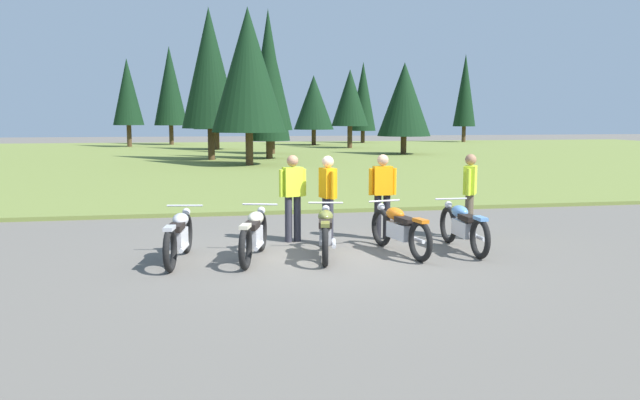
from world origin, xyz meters
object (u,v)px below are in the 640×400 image
(rider_checking_bike, at_px, (328,194))
(rider_with_back_turned, at_px, (470,191))
(motorcycle_silver, at_px, (179,236))
(rider_near_row_end, at_px, (382,191))
(motorcycle_olive, at_px, (326,232))
(rider_in_hivis_vest, at_px, (293,193))
(motorcycle_orange, at_px, (400,229))
(motorcycle_cream, at_px, (254,234))
(motorcycle_sky_blue, at_px, (463,226))

(rider_checking_bike, xyz_separation_m, rider_with_back_turned, (2.85, 0.04, 0.00))
(motorcycle_silver, xyz_separation_m, rider_near_row_end, (3.85, 1.27, 0.51))
(motorcycle_silver, distance_m, rider_checking_bike, 2.94)
(motorcycle_olive, distance_m, rider_in_hivis_vest, 1.57)
(motorcycle_orange, distance_m, rider_near_row_end, 1.40)
(motorcycle_olive, relative_size, rider_with_back_turned, 1.24)
(motorcycle_cream, distance_m, rider_near_row_end, 2.98)
(motorcycle_olive, distance_m, rider_near_row_end, 2.01)
(motorcycle_cream, xyz_separation_m, rider_near_row_end, (2.61, 1.34, 0.51))
(rider_in_hivis_vest, bearing_deg, rider_with_back_turned, -4.84)
(motorcycle_silver, xyz_separation_m, rider_with_back_turned, (5.57, 1.06, 0.51))
(rider_checking_bike, relative_size, rider_with_back_turned, 1.00)
(motorcycle_orange, height_order, rider_with_back_turned, rider_with_back_turned)
(rider_in_hivis_vest, height_order, rider_with_back_turned, same)
(rider_with_back_turned, bearing_deg, rider_near_row_end, 173.05)
(motorcycle_olive, xyz_separation_m, rider_in_hivis_vest, (-0.36, 1.44, 0.51))
(motorcycle_orange, relative_size, rider_near_row_end, 1.25)
(motorcycle_sky_blue, bearing_deg, motorcycle_orange, -177.72)
(motorcycle_sky_blue, distance_m, rider_with_back_turned, 1.29)
(motorcycle_orange, bearing_deg, rider_checking_bike, 135.58)
(rider_with_back_turned, height_order, rider_near_row_end, same)
(motorcycle_sky_blue, bearing_deg, rider_with_back_turned, 61.43)
(motorcycle_olive, relative_size, rider_checking_bike, 1.24)
(motorcycle_sky_blue, height_order, rider_checking_bike, rider_checking_bike)
(rider_with_back_turned, bearing_deg, motorcycle_sky_blue, -118.57)
(motorcycle_olive, height_order, rider_in_hivis_vest, rider_in_hivis_vest)
(motorcycle_silver, relative_size, motorcycle_sky_blue, 1.00)
(motorcycle_silver, bearing_deg, rider_near_row_end, 18.31)
(motorcycle_silver, relative_size, rider_in_hivis_vest, 1.25)
(rider_in_hivis_vest, bearing_deg, rider_near_row_end, -2.76)
(motorcycle_cream, xyz_separation_m, rider_in_hivis_vest, (0.86, 1.42, 0.51))
(motorcycle_sky_blue, height_order, rider_in_hivis_vest, rider_in_hivis_vest)
(motorcycle_cream, relative_size, rider_near_row_end, 1.23)
(rider_with_back_turned, bearing_deg, motorcycle_silver, -169.19)
(motorcycle_cream, height_order, rider_in_hivis_vest, rider_in_hivis_vest)
(rider_checking_bike, distance_m, rider_with_back_turned, 2.85)
(motorcycle_olive, bearing_deg, rider_with_back_turned, 20.19)
(motorcycle_orange, xyz_separation_m, motorcycle_sky_blue, (1.21, 0.05, 0.00))
(rider_in_hivis_vest, bearing_deg, motorcycle_sky_blue, -24.76)
(rider_in_hivis_vest, bearing_deg, motorcycle_olive, -75.85)
(motorcycle_cream, xyz_separation_m, motorcycle_sky_blue, (3.76, 0.08, 0.00))
(motorcycle_silver, xyz_separation_m, motorcycle_orange, (3.79, -0.03, 0.00))
(motorcycle_olive, xyz_separation_m, rider_checking_bike, (0.26, 1.11, 0.51))
(motorcycle_orange, height_order, rider_checking_bike, rider_checking_bike)
(motorcycle_olive, xyz_separation_m, rider_near_row_end, (1.39, 1.35, 0.51))
(rider_in_hivis_vest, bearing_deg, rider_checking_bike, -28.22)
(motorcycle_cream, relative_size, rider_in_hivis_vest, 1.23)
(motorcycle_cream, distance_m, motorcycle_orange, 2.55)
(motorcycle_orange, bearing_deg, rider_near_row_end, 87.43)
(motorcycle_silver, height_order, motorcycle_olive, same)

